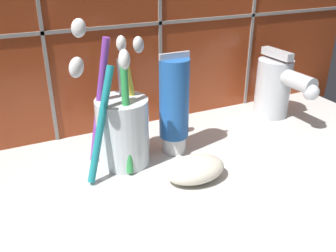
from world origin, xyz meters
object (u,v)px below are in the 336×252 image
at_px(toothpaste_tube, 174,105).
at_px(sink_faucet, 277,86).
at_px(toothbrush_cup, 122,126).
at_px(soap_bar, 195,169).

distance_m(toothpaste_tube, sink_faucet, 0.21).
relative_size(toothbrush_cup, sink_faucet, 1.56).
distance_m(toothbrush_cup, toothpaste_tube, 0.08).
bearing_deg(soap_bar, sink_faucet, 27.47).
height_order(toothbrush_cup, soap_bar, toothbrush_cup).
bearing_deg(soap_bar, toothbrush_cup, 130.71).
xyz_separation_m(toothpaste_tube, sink_faucet, (0.20, 0.03, -0.02)).
relative_size(toothbrush_cup, soap_bar, 2.44).
relative_size(sink_faucet, soap_bar, 1.56).
bearing_deg(toothpaste_tube, soap_bar, -96.59).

